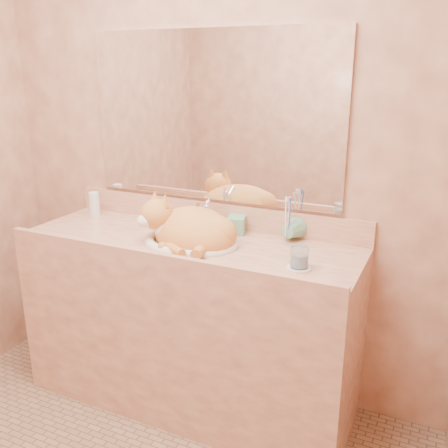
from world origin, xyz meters
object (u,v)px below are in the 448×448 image
at_px(soap_dispenser, 235,218).
at_px(toothbrush_cup, 287,233).
at_px(vanity_counter, 189,323).
at_px(water_glass, 299,257).
at_px(cat, 188,227).
at_px(sink_basin, 191,229).

bearing_deg(soap_dispenser, toothbrush_cup, -12.42).
height_order(vanity_counter, water_glass, water_glass).
height_order(vanity_counter, cat, cat).
distance_m(soap_dispenser, water_glass, 0.48).
bearing_deg(water_glass, sink_basin, 170.31).
xyz_separation_m(toothbrush_cup, water_glass, (0.14, -0.28, 0.00)).
bearing_deg(toothbrush_cup, soap_dispenser, -177.46).
bearing_deg(soap_dispenser, sink_basin, -143.35).
xyz_separation_m(vanity_counter, toothbrush_cup, (0.43, 0.17, 0.47)).
bearing_deg(water_glass, cat, 170.43).
relative_size(cat, water_glass, 5.14).
distance_m(soap_dispenser, toothbrush_cup, 0.26).
height_order(sink_basin, soap_dispenser, soap_dispenser).
height_order(sink_basin, toothbrush_cup, sink_basin).
relative_size(vanity_counter, sink_basin, 3.65).
bearing_deg(vanity_counter, cat, -49.05).
relative_size(soap_dispenser, toothbrush_cup, 1.78).
xyz_separation_m(vanity_counter, soap_dispenser, (0.17, 0.16, 0.52)).
height_order(cat, soap_dispenser, cat).
bearing_deg(cat, sink_basin, 15.97).
distance_m(sink_basin, soap_dispenser, 0.23).
xyz_separation_m(sink_basin, toothbrush_cup, (0.40, 0.19, -0.02)).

